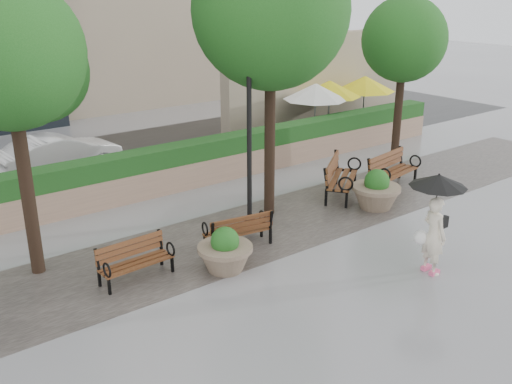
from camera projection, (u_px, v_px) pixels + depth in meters
ground at (320, 284)px, 11.78m from camera, size 100.00×100.00×0.00m
cobble_strip at (236, 236)px, 14.02m from camera, size 28.00×3.20×0.01m
hedge_wall at (157, 171)px, 16.78m from camera, size 24.00×0.80×1.35m
cafe_wall at (323, 82)px, 23.98m from camera, size 10.00×0.60×4.00m
cafe_hedge at (350, 129)px, 22.58m from camera, size 8.00×0.50×0.90m
asphalt_street at (104, 161)px, 20.00m from camera, size 40.00×7.00×0.00m
bench_1 at (136, 269)px, 11.90m from camera, size 1.59×0.71×0.83m
bench_2 at (238, 237)px, 13.38m from camera, size 1.66×0.88×0.85m
bench_3 at (341, 185)px, 16.65m from camera, size 2.11×1.86×1.10m
bench_4 at (393, 177)px, 17.35m from camera, size 2.04×1.10×1.04m
planter_left at (225, 254)px, 12.24m from camera, size 1.19×1.19×1.00m
planter_right at (376, 193)px, 15.67m from camera, size 1.33×1.33×1.12m
lamppost at (249, 160)px, 13.79m from camera, size 0.28×0.28×4.15m
tree_0 at (15, 60)px, 10.92m from camera, size 3.11×2.95×6.09m
tree_1 at (274, 16)px, 13.86m from camera, size 3.87×3.84×7.18m
tree_2 at (405, 43)px, 19.18m from camera, size 3.01×2.84×5.54m
patio_umb_white at (316, 92)px, 21.71m from camera, size 2.50×2.50×2.30m
patio_umb_yellow_a at (330, 89)px, 22.38m from camera, size 2.50×2.50×2.30m
patio_umb_yellow_b at (365, 84)px, 23.48m from camera, size 2.50×2.50×2.30m
car_right at (59, 155)px, 18.40m from camera, size 4.15×1.84×1.32m
pedestrian at (435, 214)px, 11.87m from camera, size 1.19×1.19×2.18m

